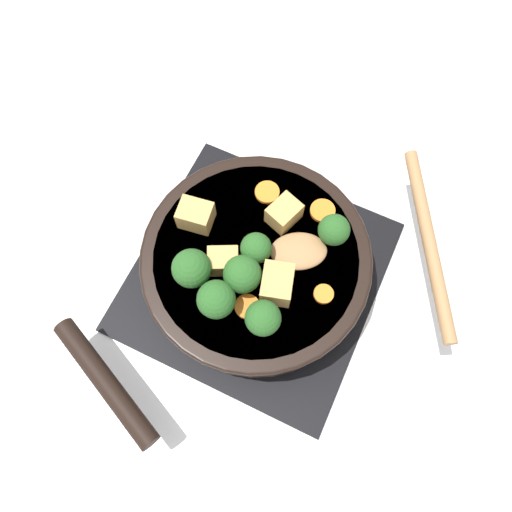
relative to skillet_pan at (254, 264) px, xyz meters
name	(u,v)px	position (x,y,z in m)	size (l,w,h in m)	color
ground_plane	(256,276)	(0.00, 0.00, -0.06)	(2.40, 2.40, 0.00)	white
front_burner_grate	(256,273)	(0.00, 0.00, -0.04)	(0.31, 0.31, 0.03)	black
skillet_pan	(254,264)	(0.00, 0.00, 0.00)	(0.39, 0.31, 0.05)	black
wooden_spoon	(374,246)	(0.07, -0.12, 0.03)	(0.23, 0.25, 0.02)	#A87A4C
tofu_cube_center_large	(284,213)	(0.06, -0.01, 0.04)	(0.04, 0.03, 0.03)	tan
tofu_cube_near_handle	(277,284)	(-0.02, -0.04, 0.04)	(0.04, 0.03, 0.03)	tan
tofu_cube_east_chunk	(223,261)	(-0.02, 0.03, 0.04)	(0.04, 0.03, 0.03)	tan
tofu_cube_west_chunk	(196,215)	(0.01, 0.08, 0.04)	(0.04, 0.03, 0.03)	tan
broccoli_floret_near_spoon	(243,274)	(-0.03, 0.00, 0.05)	(0.04, 0.04, 0.05)	#709956
broccoli_floret_center_top	(216,299)	(-0.07, 0.01, 0.05)	(0.04, 0.04, 0.05)	#709956
broccoli_floret_east_rim	(263,318)	(-0.07, -0.04, 0.05)	(0.04, 0.04, 0.05)	#709956
broccoli_floret_west_rim	(254,247)	(0.00, 0.00, 0.05)	(0.04, 0.04, 0.04)	#709956
broccoli_floret_north_edge	(334,230)	(0.06, -0.07, 0.05)	(0.04, 0.04, 0.05)	#709956
broccoli_floret_south_cluster	(192,268)	(-0.05, 0.05, 0.05)	(0.05, 0.05, 0.05)	#709956
carrot_slice_orange_thin	(247,306)	(-0.06, -0.02, 0.02)	(0.03, 0.03, 0.01)	orange
carrot_slice_near_center	(324,294)	(-0.01, -0.09, 0.02)	(0.02, 0.02, 0.01)	orange
carrot_slice_edge_slice	(323,211)	(0.09, -0.05, 0.02)	(0.03, 0.03, 0.01)	orange
carrot_slice_under_broccoli	(267,192)	(0.09, 0.02, 0.02)	(0.03, 0.03, 0.01)	orange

